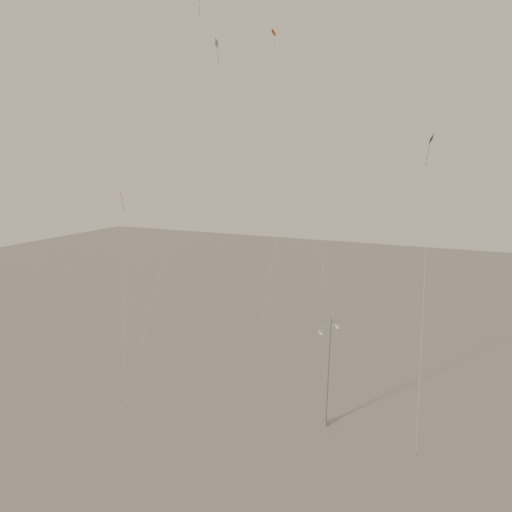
% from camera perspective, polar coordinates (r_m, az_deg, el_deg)
% --- Properties ---
extents(ground, '(160.00, 160.00, 0.00)m').
position_cam_1_polar(ground, '(30.83, -6.29, -23.32)').
color(ground, gray).
rests_on(ground, ground).
extents(street_lamp, '(1.58, 0.75, 8.11)m').
position_cam_1_polar(street_lamp, '(29.25, 10.22, -15.61)').
color(street_lamp, '#93969B').
rests_on(street_lamp, ground).
extents(kite_0, '(6.48, 7.86, 35.14)m').
position_cam_1_polar(kite_0, '(42.62, -10.37, 25.95)').
color(kite_0, maroon).
rests_on(kite_0, ground).
extents(kite_1, '(2.46, 12.05, 28.99)m').
position_cam_1_polar(kite_1, '(35.46, -8.80, 16.91)').
color(kite_1, '#332E2A').
rests_on(kite_1, ground).
extents(kite_2, '(4.87, 7.61, 41.52)m').
position_cam_1_polar(kite_2, '(41.50, 8.68, 31.51)').
color(kite_2, '#954218').
rests_on(kite_2, ground).
extents(kite_3, '(2.12, 3.45, 16.25)m').
position_cam_1_polar(kite_3, '(34.84, -18.61, 2.79)').
color(kite_3, maroon).
rests_on(kite_3, ground).
extents(kite_4, '(1.06, 6.60, 20.35)m').
position_cam_1_polar(kite_4, '(29.53, 23.37, 7.32)').
color(kite_4, '#332E2A').
rests_on(kite_4, ground).
extents(kite_5, '(10.44, 7.59, 33.20)m').
position_cam_1_polar(kite_5, '(46.46, 4.67, 20.88)').
color(kite_5, '#954218').
rests_on(kite_5, ground).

